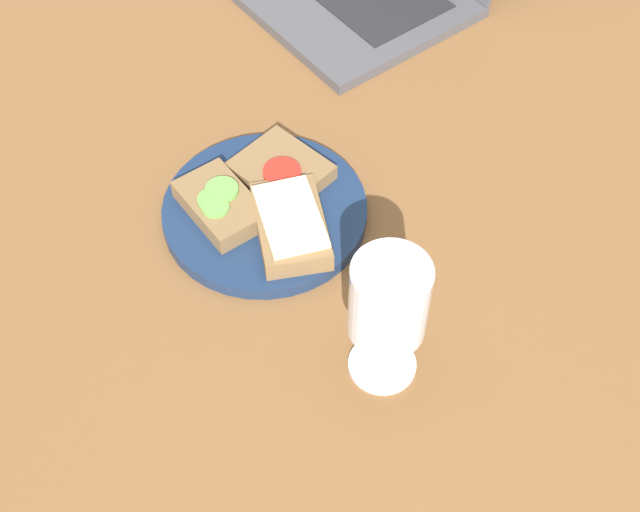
{
  "coord_description": "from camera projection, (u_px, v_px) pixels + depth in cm",
  "views": [
    {
      "loc": [
        47.77,
        -38.67,
        75.69
      ],
      "look_at": [
        6.75,
        -7.29,
        8.0
      ],
      "focal_mm": 50.0,
      "sensor_mm": 36.0,
      "label": 1
    }
  ],
  "objects": [
    {
      "name": "wine_glass",
      "position": [
        389.0,
        305.0,
        0.76
      ],
      "size": [
        6.91,
        6.91,
        14.97
      ],
      "color": "white",
      "rests_on": "wooden_table"
    },
    {
      "name": "sandwich_with_cucumber",
      "position": [
        220.0,
        204.0,
        0.92
      ],
      "size": [
        9.84,
        6.24,
        2.68
      ],
      "color": "brown",
      "rests_on": "plate"
    },
    {
      "name": "plate",
      "position": [
        265.0,
        212.0,
        0.94
      ],
      "size": [
        21.63,
        21.63,
        1.59
      ],
      "primitive_type": "cylinder",
      "color": "navy",
      "rests_on": "wooden_table"
    },
    {
      "name": "sandwich_with_cheese",
      "position": [
        291.0,
        224.0,
        0.9
      ],
      "size": [
        13.02,
        11.05,
        2.96
      ],
      "color": "brown",
      "rests_on": "plate"
    },
    {
      "name": "wooden_table",
      "position": [
        336.0,
        221.0,
        0.96
      ],
      "size": [
        140.0,
        140.0,
        3.0
      ],
      "primitive_type": "cube",
      "color": "brown",
      "rests_on": "ground"
    },
    {
      "name": "sandwich_with_tomato",
      "position": [
        281.0,
        171.0,
        0.95
      ],
      "size": [
        10.32,
        9.36,
        2.34
      ],
      "color": "brown",
      "rests_on": "plate"
    }
  ]
}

